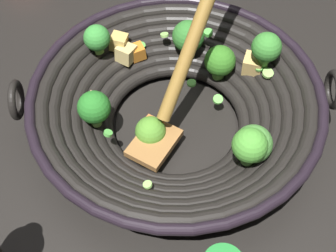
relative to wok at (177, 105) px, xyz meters
name	(u,v)px	position (x,y,z in m)	size (l,w,h in m)	color
ground_plane	(176,129)	(0.00, 0.00, -0.05)	(4.00, 4.00, 0.00)	black
wok	(177,105)	(0.00, 0.00, 0.00)	(0.43, 0.40, 0.26)	black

